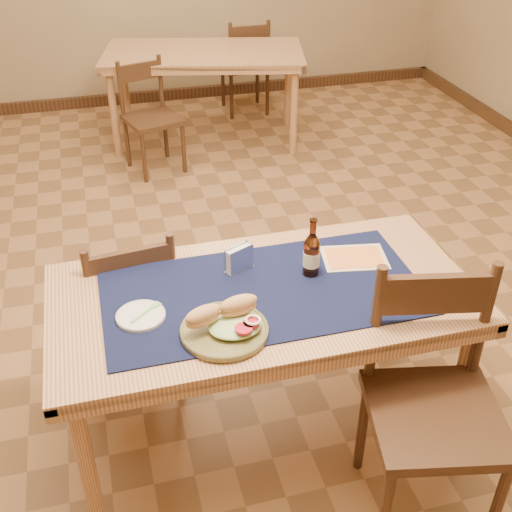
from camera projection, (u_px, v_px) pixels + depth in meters
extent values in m
cube|color=#976942|center=(223.00, 319.00, 3.49)|extent=(6.00, 7.00, 0.02)
cylinder|color=tan|center=(87.00, 468.00, 2.23)|extent=(0.06, 0.06, 0.71)
cylinder|color=tan|center=(459.00, 391.00, 2.54)|extent=(0.06, 0.06, 0.71)
cylinder|color=tan|center=(81.00, 349.00, 2.75)|extent=(0.06, 0.06, 0.71)
cylinder|color=tan|center=(390.00, 296.00, 3.06)|extent=(0.06, 0.06, 0.71)
cube|color=tan|center=(263.00, 296.00, 2.44)|extent=(1.60, 0.80, 0.04)
cube|color=#0E1534|center=(263.00, 291.00, 2.42)|extent=(1.20, 0.60, 0.01)
cube|color=#412A17|center=(146.00, 97.00, 6.25)|extent=(6.00, 0.06, 0.10)
cylinder|color=tan|center=(114.00, 114.00, 5.04)|extent=(0.06, 0.06, 0.71)
cylinder|color=tan|center=(294.00, 112.00, 5.08)|extent=(0.06, 0.06, 0.71)
cylinder|color=tan|center=(125.00, 87.00, 5.56)|extent=(0.06, 0.06, 0.71)
cylinder|color=tan|center=(288.00, 85.00, 5.60)|extent=(0.06, 0.06, 0.71)
cube|color=tan|center=(204.00, 53.00, 5.11)|extent=(1.72, 1.12, 0.04)
cylinder|color=#412A17|center=(161.00, 311.00, 3.19)|extent=(0.03, 0.03, 0.43)
cylinder|color=#412A17|center=(92.00, 327.00, 3.09)|extent=(0.03, 0.03, 0.43)
cylinder|color=#412A17|center=(180.00, 354.00, 2.93)|extent=(0.03, 0.03, 0.43)
cylinder|color=#412A17|center=(105.00, 374.00, 2.82)|extent=(0.03, 0.03, 0.43)
cube|color=#412A17|center=(129.00, 304.00, 2.89)|extent=(0.44, 0.44, 0.04)
cube|color=#412A17|center=(130.00, 265.00, 2.57)|extent=(0.34, 0.07, 0.13)
cylinder|color=#412A17|center=(173.00, 279.00, 2.68)|extent=(0.03, 0.03, 0.44)
cylinder|color=#412A17|center=(91.00, 297.00, 2.58)|extent=(0.03, 0.03, 0.44)
cylinder|color=#412A17|center=(385.00, 512.00, 2.21)|extent=(0.04, 0.04, 0.49)
cylinder|color=#412A17|center=(497.00, 507.00, 2.23)|extent=(0.04, 0.04, 0.49)
cylinder|color=#412A17|center=(363.00, 424.00, 2.54)|extent=(0.04, 0.04, 0.49)
cylinder|color=#412A17|center=(460.00, 420.00, 2.56)|extent=(0.04, 0.04, 0.49)
cube|color=#412A17|center=(436.00, 417.00, 2.25)|extent=(0.54, 0.54, 0.04)
cube|color=#412A17|center=(435.00, 294.00, 2.21)|extent=(0.39, 0.11, 0.15)
cylinder|color=#412A17|center=(375.00, 325.00, 2.27)|extent=(0.04, 0.04, 0.50)
cylinder|color=#412A17|center=(484.00, 321.00, 2.29)|extent=(0.04, 0.04, 0.50)
cylinder|color=#412A17|center=(144.00, 157.00, 4.73)|extent=(0.03, 0.03, 0.41)
cylinder|color=#412A17|center=(184.00, 147.00, 4.87)|extent=(0.03, 0.03, 0.41)
cylinder|color=#412A17|center=(127.00, 142.00, 4.96)|extent=(0.03, 0.03, 0.41)
cylinder|color=#412A17|center=(165.00, 133.00, 5.10)|extent=(0.03, 0.03, 0.41)
cube|color=#412A17|center=(153.00, 119.00, 4.80)|extent=(0.47, 0.47, 0.04)
cube|color=#412A17|center=(139.00, 72.00, 4.75)|extent=(0.32, 0.12, 0.13)
cylinder|color=#412A17|center=(121.00, 90.00, 4.74)|extent=(0.03, 0.03, 0.42)
cylinder|color=#412A17|center=(161.00, 82.00, 4.88)|extent=(0.03, 0.03, 0.42)
cylinder|color=#412A17|center=(257.00, 81.00, 6.14)|extent=(0.03, 0.03, 0.42)
cylinder|color=#412A17|center=(223.00, 84.00, 6.06)|extent=(0.03, 0.03, 0.42)
cylinder|color=#412A17|center=(267.00, 93.00, 5.87)|extent=(0.03, 0.03, 0.42)
cylinder|color=#412A17|center=(231.00, 96.00, 5.79)|extent=(0.03, 0.03, 0.42)
cube|color=#412A17|center=(245.00, 66.00, 5.85)|extent=(0.40, 0.40, 0.04)
cube|color=#412A17|center=(249.00, 34.00, 5.52)|extent=(0.34, 0.03, 0.13)
cylinder|color=#412A17|center=(268.00, 46.00, 5.62)|extent=(0.03, 0.03, 0.43)
cylinder|color=#412A17|center=(231.00, 49.00, 5.55)|extent=(0.03, 0.03, 0.43)
cylinder|color=olive|center=(224.00, 331.00, 2.22)|extent=(0.31, 0.31, 0.02)
torus|color=olive|center=(224.00, 329.00, 2.21)|extent=(0.31, 0.31, 0.01)
ellipsoid|color=#B1D190|center=(235.00, 326.00, 2.20)|extent=(0.19, 0.15, 0.03)
ellipsoid|color=tan|center=(203.00, 316.00, 2.17)|extent=(0.14, 0.10, 0.07)
ellipsoid|color=tan|center=(239.00, 306.00, 2.22)|extent=(0.14, 0.08, 0.08)
cylinder|color=#B1172B|center=(244.00, 329.00, 2.15)|extent=(0.06, 0.06, 0.01)
cylinder|color=#B1172B|center=(251.00, 323.00, 2.18)|extent=(0.06, 0.06, 0.01)
torus|color=white|center=(253.00, 320.00, 2.17)|extent=(0.06, 0.06, 0.01)
cylinder|color=silver|center=(141.00, 316.00, 2.29)|extent=(0.18, 0.18, 0.01)
torus|color=silver|center=(141.00, 315.00, 2.28)|extent=(0.18, 0.18, 0.01)
cube|color=#71BC67|center=(142.00, 315.00, 2.28)|extent=(0.09, 0.08, 0.00)
cube|color=#71BC67|center=(156.00, 305.00, 2.33)|extent=(0.04, 0.04, 0.00)
cylinder|color=#4B210D|center=(311.00, 258.00, 2.48)|extent=(0.06, 0.06, 0.14)
cone|color=#4B210D|center=(312.00, 239.00, 2.43)|extent=(0.06, 0.06, 0.04)
cylinder|color=#4B210D|center=(313.00, 228.00, 2.40)|extent=(0.02, 0.02, 0.06)
cylinder|color=#4B210D|center=(313.00, 220.00, 2.38)|extent=(0.03, 0.03, 0.01)
cylinder|color=beige|center=(311.00, 258.00, 2.48)|extent=(0.07, 0.07, 0.06)
cube|color=silver|center=(239.00, 269.00, 2.54)|extent=(0.13, 0.09, 0.00)
cube|color=silver|center=(242.00, 260.00, 2.50)|extent=(0.10, 0.05, 0.10)
cube|color=silver|center=(236.00, 256.00, 2.52)|extent=(0.10, 0.05, 0.10)
cube|color=silver|center=(239.00, 259.00, 2.51)|extent=(0.11, 0.07, 0.09)
cube|color=#3B7ABF|center=(242.00, 258.00, 2.50)|extent=(0.07, 0.03, 0.03)
cube|color=beige|center=(354.00, 258.00, 2.61)|extent=(0.29, 0.23, 0.00)
cube|color=orange|center=(354.00, 257.00, 2.61)|extent=(0.25, 0.19, 0.00)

